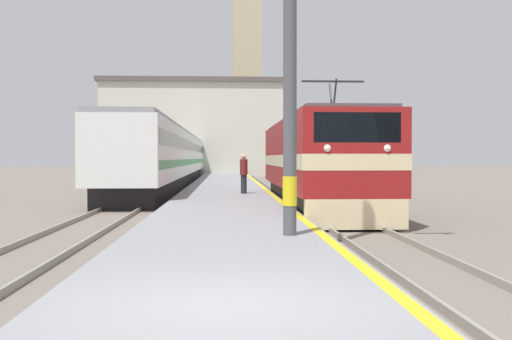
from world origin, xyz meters
The scene contains 10 objects.
ground_plane centered at (0.00, 30.00, 0.00)m, with size 200.00×200.00×0.00m, color #70665B.
platform centered at (0.00, 25.00, 0.21)m, with size 4.21×140.00×0.42m.
rail_track_near centered at (3.45, 25.00, 0.03)m, with size 2.83×140.00×0.16m.
rail_track_far centered at (-3.90, 25.00, 0.03)m, with size 2.83×140.00×0.16m.
locomotive_train centered at (3.45, 16.41, 1.81)m, with size 2.92×14.73×4.49m.
passenger_train centered at (-3.90, 36.47, 2.06)m, with size 2.92×42.88×3.81m.
catenary_mast centered at (1.35, 5.65, 4.64)m, with size 2.46×0.29×8.55m.
person_on_platform centered at (0.77, 19.78, 1.33)m, with size 0.34×0.34×1.73m.
clock_tower centered at (2.84, 73.43, 16.40)m, with size 4.75×4.75×31.14m.
station_building centered at (-3.15, 60.80, 5.26)m, with size 20.89×9.33×10.47m.
Camera 1 is at (-0.02, -6.45, 2.00)m, focal length 42.00 mm.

